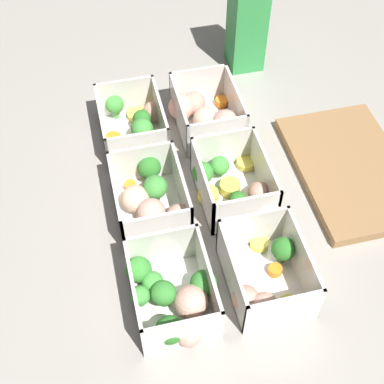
{
  "coord_description": "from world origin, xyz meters",
  "views": [
    {
      "loc": [
        0.53,
        -0.13,
        0.71
      ],
      "look_at": [
        0.0,
        0.0,
        0.03
      ],
      "focal_mm": 50.0,
      "sensor_mm": 36.0,
      "label": 1
    }
  ],
  "objects_px": {
    "container_near_center": "(151,198)",
    "juice_carton": "(247,24)",
    "container_near_left": "(136,128)",
    "container_far_left": "(206,114)",
    "container_far_center": "(238,188)",
    "container_far_right": "(266,278)",
    "container_near_right": "(173,297)"
  },
  "relations": [
    {
      "from": "container_far_left",
      "to": "container_far_center",
      "type": "bearing_deg",
      "value": 2.54
    },
    {
      "from": "container_near_right",
      "to": "juice_carton",
      "type": "xyz_separation_m",
      "value": [
        -0.51,
        0.26,
        0.07
      ]
    },
    {
      "from": "container_near_right",
      "to": "container_far_right",
      "type": "relative_size",
      "value": 1.04
    },
    {
      "from": "container_near_left",
      "to": "container_far_right",
      "type": "xyz_separation_m",
      "value": [
        0.34,
        0.13,
        -0.0
      ]
    },
    {
      "from": "container_far_right",
      "to": "container_far_left",
      "type": "bearing_deg",
      "value": 179.87
    },
    {
      "from": "container_near_right",
      "to": "container_far_center",
      "type": "relative_size",
      "value": 0.94
    },
    {
      "from": "container_far_right",
      "to": "juice_carton",
      "type": "relative_size",
      "value": 0.78
    },
    {
      "from": "juice_carton",
      "to": "container_far_center",
      "type": "bearing_deg",
      "value": -18.67
    },
    {
      "from": "container_near_center",
      "to": "juice_carton",
      "type": "bearing_deg",
      "value": 142.17
    },
    {
      "from": "container_near_center",
      "to": "container_far_right",
      "type": "distance_m",
      "value": 0.22
    },
    {
      "from": "container_near_center",
      "to": "container_far_left",
      "type": "distance_m",
      "value": 0.22
    },
    {
      "from": "container_far_left",
      "to": "container_near_left",
      "type": "bearing_deg",
      "value": -87.54
    },
    {
      "from": "container_far_left",
      "to": "juice_carton",
      "type": "bearing_deg",
      "value": 142.69
    },
    {
      "from": "container_near_center",
      "to": "container_near_right",
      "type": "relative_size",
      "value": 0.95
    },
    {
      "from": "container_far_left",
      "to": "juice_carton",
      "type": "xyz_separation_m",
      "value": [
        -0.16,
        0.12,
        0.07
      ]
    },
    {
      "from": "container_near_left",
      "to": "container_far_left",
      "type": "distance_m",
      "value": 0.13
    },
    {
      "from": "juice_carton",
      "to": "container_far_left",
      "type": "bearing_deg",
      "value": -37.31
    },
    {
      "from": "juice_carton",
      "to": "container_near_center",
      "type": "bearing_deg",
      "value": -37.83
    },
    {
      "from": "container_far_left",
      "to": "container_far_right",
      "type": "xyz_separation_m",
      "value": [
        0.35,
        -0.0,
        -0.0
      ]
    },
    {
      "from": "container_near_center",
      "to": "container_far_right",
      "type": "relative_size",
      "value": 0.98
    },
    {
      "from": "container_far_right",
      "to": "container_far_center",
      "type": "bearing_deg",
      "value": 177.07
    },
    {
      "from": "container_near_left",
      "to": "container_far_center",
      "type": "xyz_separation_m",
      "value": [
        0.17,
        0.14,
        -0.0
      ]
    },
    {
      "from": "container_near_left",
      "to": "container_near_center",
      "type": "relative_size",
      "value": 1.06
    },
    {
      "from": "container_near_left",
      "to": "container_far_right",
      "type": "bearing_deg",
      "value": 20.69
    },
    {
      "from": "container_near_center",
      "to": "container_far_center",
      "type": "relative_size",
      "value": 0.89
    },
    {
      "from": "juice_carton",
      "to": "container_near_right",
      "type": "bearing_deg",
      "value": -26.98
    },
    {
      "from": "container_far_left",
      "to": "container_far_center",
      "type": "xyz_separation_m",
      "value": [
        0.18,
        0.01,
        -0.0
      ]
    },
    {
      "from": "container_near_left",
      "to": "container_far_right",
      "type": "height_order",
      "value": "same"
    },
    {
      "from": "container_near_center",
      "to": "container_far_right",
      "type": "xyz_separation_m",
      "value": [
        0.18,
        0.13,
        -0.0
      ]
    },
    {
      "from": "container_far_right",
      "to": "container_near_right",
      "type": "bearing_deg",
      "value": -90.25
    },
    {
      "from": "container_near_center",
      "to": "juice_carton",
      "type": "height_order",
      "value": "juice_carton"
    },
    {
      "from": "container_near_right",
      "to": "container_near_left",
      "type": "bearing_deg",
      "value": 178.98
    }
  ]
}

